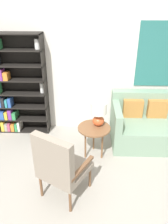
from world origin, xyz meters
TOP-DOWN VIEW (x-y plane):
  - ground_plane at (0.00, 0.00)m, footprint 14.00×14.00m
  - wall_back at (0.03, 2.03)m, footprint 6.40×0.08m
  - bookshelf at (-1.36, 1.85)m, footprint 1.07×0.30m
  - armchair at (-0.24, 0.16)m, footprint 0.76×0.77m
  - couch at (1.38, 1.56)m, footprint 1.67×0.91m
  - side_table at (0.20, 1.08)m, footprint 0.53×0.53m
  - table_lamp at (0.27, 1.16)m, footprint 0.26×0.26m

SIDE VIEW (x-z plane):
  - ground_plane at x=0.00m, z-range 0.00..0.00m
  - couch at x=1.38m, z-range -0.11..0.77m
  - side_table at x=0.20m, z-range 0.22..0.77m
  - armchair at x=-0.24m, z-range 0.06..1.08m
  - table_lamp at x=0.27m, z-range 0.59..1.00m
  - bookshelf at x=-1.36m, z-range -0.04..1.86m
  - wall_back at x=0.03m, z-range 0.00..2.70m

